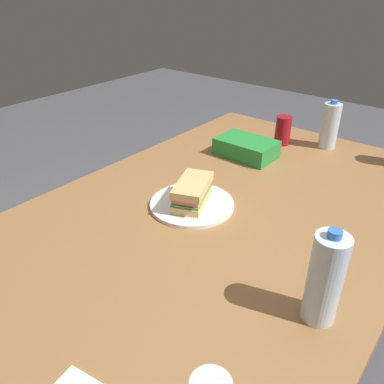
{
  "coord_description": "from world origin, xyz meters",
  "views": [
    {
      "loc": [
        0.85,
        0.57,
        1.4
      ],
      "look_at": [
        0.04,
        -0.09,
        0.8
      ],
      "focal_mm": 36.14,
      "sensor_mm": 36.0,
      "label": 1
    }
  ],
  "objects_px": {
    "water_bottle_tall": "(325,279)",
    "paper_plate": "(192,204)",
    "dining_table": "(221,232)",
    "sandwich": "(192,192)",
    "water_bottle_spare": "(330,126)",
    "chip_bag": "(246,148)",
    "soda_can_red": "(283,130)"
  },
  "relations": [
    {
      "from": "dining_table",
      "to": "soda_can_red",
      "type": "height_order",
      "value": "soda_can_red"
    },
    {
      "from": "chip_bag",
      "to": "dining_table",
      "type": "bearing_deg",
      "value": -67.12
    },
    {
      "from": "dining_table",
      "to": "paper_plate",
      "type": "xyz_separation_m",
      "value": [
        0.04,
        -0.09,
        0.09
      ]
    },
    {
      "from": "paper_plate",
      "to": "sandwich",
      "type": "bearing_deg",
      "value": 48.83
    },
    {
      "from": "water_bottle_tall",
      "to": "water_bottle_spare",
      "type": "relative_size",
      "value": 1.11
    },
    {
      "from": "soda_can_red",
      "to": "water_bottle_tall",
      "type": "height_order",
      "value": "water_bottle_tall"
    },
    {
      "from": "water_bottle_tall",
      "to": "chip_bag",
      "type": "bearing_deg",
      "value": -137.35
    },
    {
      "from": "soda_can_red",
      "to": "chip_bag",
      "type": "distance_m",
      "value": 0.22
    },
    {
      "from": "paper_plate",
      "to": "sandwich",
      "type": "height_order",
      "value": "sandwich"
    },
    {
      "from": "dining_table",
      "to": "sandwich",
      "type": "distance_m",
      "value": 0.17
    },
    {
      "from": "chip_bag",
      "to": "water_bottle_spare",
      "type": "distance_m",
      "value": 0.37
    },
    {
      "from": "sandwich",
      "to": "water_bottle_spare",
      "type": "distance_m",
      "value": 0.75
    },
    {
      "from": "sandwich",
      "to": "water_bottle_spare",
      "type": "relative_size",
      "value": 0.99
    },
    {
      "from": "sandwich",
      "to": "water_bottle_tall",
      "type": "bearing_deg",
      "value": 69.89
    },
    {
      "from": "water_bottle_tall",
      "to": "sandwich",
      "type": "bearing_deg",
      "value": -110.11
    },
    {
      "from": "water_bottle_tall",
      "to": "soda_can_red",
      "type": "bearing_deg",
      "value": -147.93
    },
    {
      "from": "chip_bag",
      "to": "water_bottle_tall",
      "type": "relative_size",
      "value": 1.02
    },
    {
      "from": "soda_can_red",
      "to": "chip_bag",
      "type": "relative_size",
      "value": 0.53
    },
    {
      "from": "water_bottle_spare",
      "to": "chip_bag",
      "type": "bearing_deg",
      "value": -36.28
    },
    {
      "from": "dining_table",
      "to": "chip_bag",
      "type": "relative_size",
      "value": 7.2
    },
    {
      "from": "dining_table",
      "to": "chip_bag",
      "type": "xyz_separation_m",
      "value": [
        -0.4,
        -0.17,
        0.12
      ]
    },
    {
      "from": "paper_plate",
      "to": "chip_bag",
      "type": "distance_m",
      "value": 0.44
    },
    {
      "from": "paper_plate",
      "to": "soda_can_red",
      "type": "xyz_separation_m",
      "value": [
        -0.64,
        -0.02,
        0.06
      ]
    },
    {
      "from": "dining_table",
      "to": "paper_plate",
      "type": "bearing_deg",
      "value": -68.43
    },
    {
      "from": "sandwich",
      "to": "chip_bag",
      "type": "xyz_separation_m",
      "value": [
        -0.44,
        -0.08,
        -0.02
      ]
    },
    {
      "from": "chip_bag",
      "to": "water_bottle_spare",
      "type": "height_order",
      "value": "water_bottle_spare"
    },
    {
      "from": "paper_plate",
      "to": "soda_can_red",
      "type": "relative_size",
      "value": 2.19
    },
    {
      "from": "water_bottle_tall",
      "to": "paper_plate",
      "type": "bearing_deg",
      "value": -110.27
    },
    {
      "from": "dining_table",
      "to": "water_bottle_tall",
      "type": "height_order",
      "value": "water_bottle_tall"
    },
    {
      "from": "soda_can_red",
      "to": "sandwich",
      "type": "bearing_deg",
      "value": 2.15
    },
    {
      "from": "sandwich",
      "to": "water_bottle_spare",
      "type": "bearing_deg",
      "value": 169.15
    },
    {
      "from": "sandwich",
      "to": "water_bottle_tall",
      "type": "relative_size",
      "value": 0.88
    }
  ]
}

